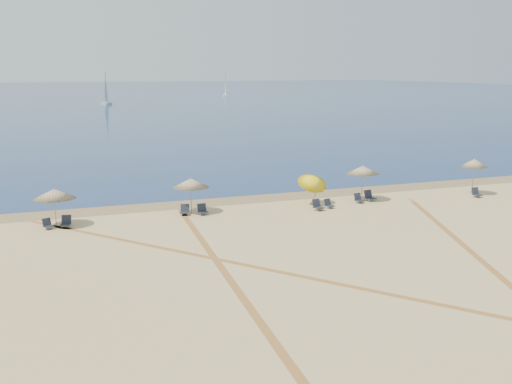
% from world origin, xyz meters
% --- Properties ---
extents(ground, '(160.00, 160.00, 0.00)m').
position_xyz_m(ground, '(0.00, 0.00, 0.00)').
color(ground, tan).
rests_on(ground, ground).
extents(ocean, '(500.00, 500.00, 0.00)m').
position_xyz_m(ocean, '(0.00, 225.00, 0.01)').
color(ocean, '#0C2151').
rests_on(ocean, ground).
extents(wet_sand, '(500.00, 500.00, 0.00)m').
position_xyz_m(wet_sand, '(0.00, 24.00, 0.00)').
color(wet_sand, olive).
rests_on(wet_sand, ground).
extents(umbrella_1, '(2.34, 2.34, 2.23)m').
position_xyz_m(umbrella_1, '(-11.88, 20.78, 1.88)').
color(umbrella_1, gray).
rests_on(umbrella_1, ground).
extents(umbrella_2, '(2.24, 2.24, 2.23)m').
position_xyz_m(umbrella_2, '(-3.80, 21.34, 1.89)').
color(umbrella_2, gray).
rests_on(umbrella_2, ground).
extents(umbrella_3, '(1.95, 1.98, 2.39)m').
position_xyz_m(umbrella_3, '(4.25, 20.71, 1.66)').
color(umbrella_3, gray).
rests_on(umbrella_3, ground).
extents(umbrella_4, '(2.27, 2.28, 2.44)m').
position_xyz_m(umbrella_4, '(8.03, 20.85, 2.10)').
color(umbrella_4, gray).
rests_on(umbrella_4, ground).
extents(umbrella_5, '(1.88, 1.88, 2.62)m').
position_xyz_m(umbrella_5, '(16.44, 19.84, 2.27)').
color(umbrella_5, gray).
rests_on(umbrella_5, ground).
extents(chair_1, '(0.68, 0.72, 0.59)m').
position_xyz_m(chair_1, '(-12.34, 20.33, 0.26)').
color(chair_1, black).
rests_on(chair_1, ground).
extents(chair_2, '(0.69, 0.76, 0.65)m').
position_xyz_m(chair_2, '(-11.35, 20.46, 0.29)').
color(chair_2, black).
rests_on(chair_2, ground).
extents(chair_3, '(0.71, 0.77, 0.65)m').
position_xyz_m(chair_3, '(-4.33, 20.91, 0.29)').
color(chair_3, black).
rests_on(chair_3, ground).
extents(chair_4, '(0.59, 0.68, 0.67)m').
position_xyz_m(chair_4, '(-3.29, 20.60, 0.29)').
color(chair_4, black).
rests_on(chair_4, ground).
extents(chair_5, '(0.71, 0.79, 0.69)m').
position_xyz_m(chair_5, '(3.90, 19.22, 0.30)').
color(chair_5, black).
rests_on(chair_5, ground).
extents(chair_6, '(0.62, 0.68, 0.59)m').
position_xyz_m(chair_6, '(4.82, 19.51, 0.26)').
color(chair_6, black).
rests_on(chair_6, ground).
extents(chair_7, '(0.61, 0.69, 0.64)m').
position_xyz_m(chair_7, '(7.43, 20.21, 0.28)').
color(chair_7, black).
rests_on(chair_7, ground).
extents(chair_8, '(0.72, 0.80, 0.73)m').
position_xyz_m(chair_8, '(8.42, 20.50, 0.32)').
color(chair_8, black).
rests_on(chair_8, ground).
extents(chair_9, '(0.56, 0.65, 0.67)m').
position_xyz_m(chair_9, '(16.08, 18.97, 0.29)').
color(chair_9, black).
rests_on(chair_9, ground).
extents(sailboat_0, '(3.38, 5.60, 8.17)m').
position_xyz_m(sailboat_0, '(5.67, 142.60, 2.47)').
color(sailboat_0, white).
rests_on(sailboat_0, ocean).
extents(sailboat_2, '(2.45, 5.29, 7.63)m').
position_xyz_m(sailboat_2, '(48.35, 178.49, 2.31)').
color(sailboat_2, white).
rests_on(sailboat_2, ocean).
extents(tire_tracks, '(49.50, 43.54, 0.00)m').
position_xyz_m(tire_tracks, '(-1.36, 9.09, 0.00)').
color(tire_tracks, tan).
rests_on(tire_tracks, ground).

